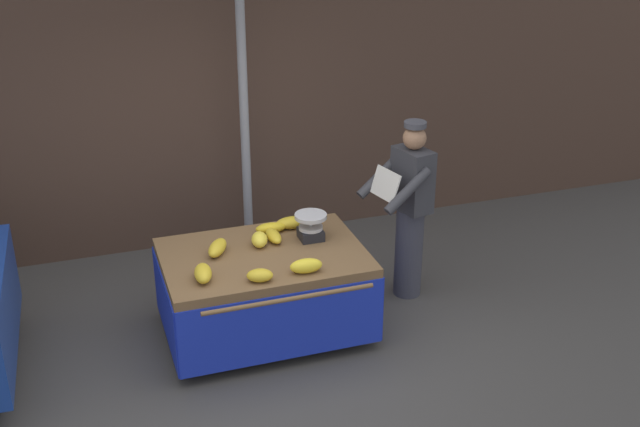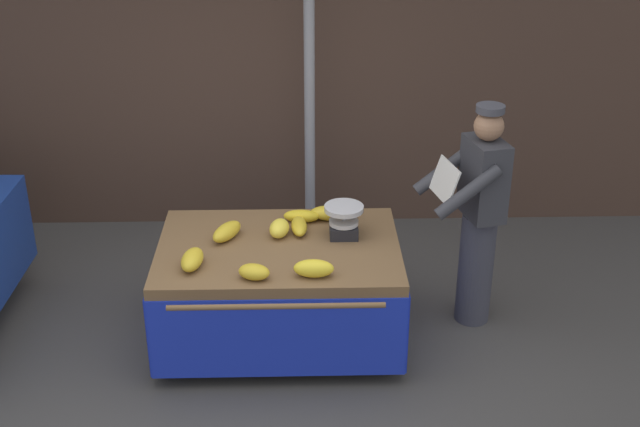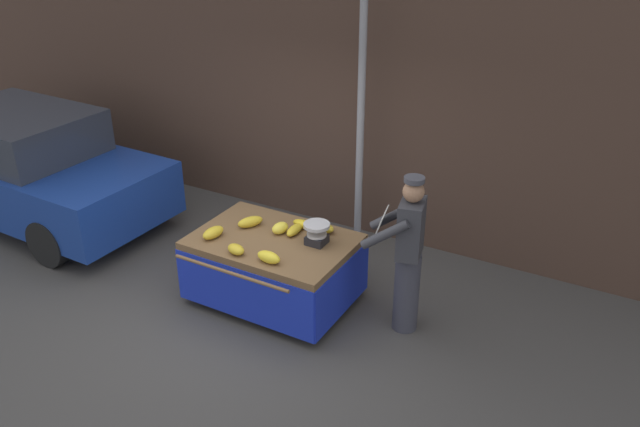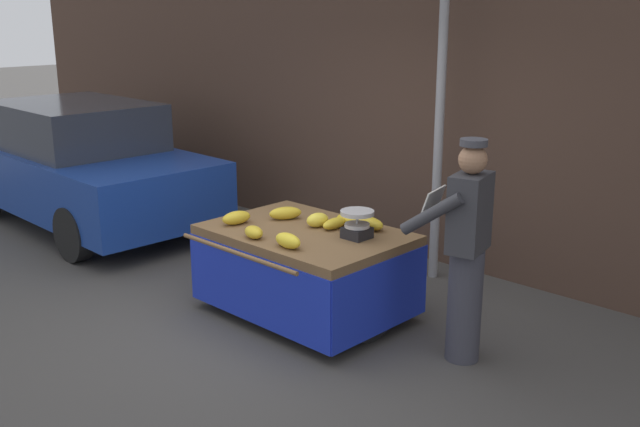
% 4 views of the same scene
% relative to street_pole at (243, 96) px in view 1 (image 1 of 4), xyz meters
% --- Properties ---
extents(ground_plane, '(60.00, 60.00, 0.00)m').
position_rel_street_pole_xyz_m(ground_plane, '(-0.42, -2.13, -1.70)').
color(ground_plane, '#423F3D').
extents(back_wall, '(16.00, 0.24, 4.15)m').
position_rel_street_pole_xyz_m(back_wall, '(-0.42, 0.52, 0.38)').
color(back_wall, '#473328').
rests_on(back_wall, ground).
extents(street_pole, '(0.09, 0.09, 3.40)m').
position_rel_street_pole_xyz_m(street_pole, '(0.00, 0.00, 0.00)').
color(street_pole, gray).
rests_on(street_pole, ground).
extents(banana_cart, '(1.72, 1.38, 0.78)m').
position_rel_street_pole_xyz_m(banana_cart, '(-0.24, -1.57, -1.12)').
color(banana_cart, brown).
rests_on(banana_cart, ground).
extents(weighing_scale, '(0.28, 0.28, 0.23)m').
position_rel_street_pole_xyz_m(weighing_scale, '(0.22, -1.43, -0.80)').
color(weighing_scale, black).
rests_on(weighing_scale, banana_cart).
extents(banana_bunch_0, '(0.26, 0.32, 0.12)m').
position_rel_street_pole_xyz_m(banana_bunch_0, '(-0.61, -1.46, -0.86)').
color(banana_bunch_0, gold).
rests_on(banana_bunch_0, banana_cart).
extents(banana_bunch_1, '(0.18, 0.23, 0.12)m').
position_rel_street_pole_xyz_m(banana_bunch_1, '(-0.24, -1.43, -0.86)').
color(banana_bunch_1, yellow).
rests_on(banana_bunch_1, banana_cart).
extents(banana_bunch_2, '(0.27, 0.13, 0.09)m').
position_rel_street_pole_xyz_m(banana_bunch_2, '(-0.08, -1.21, -0.87)').
color(banana_bunch_2, gold).
rests_on(banana_bunch_2, banana_cart).
extents(banana_bunch_3, '(0.18, 0.29, 0.12)m').
position_rel_street_pole_xyz_m(banana_bunch_3, '(-0.81, -1.87, -0.86)').
color(banana_bunch_3, gold).
rests_on(banana_bunch_3, banana_cart).
extents(banana_bunch_4, '(0.27, 0.14, 0.12)m').
position_rel_street_pole_xyz_m(banana_bunch_4, '(-0.00, -2.01, -0.86)').
color(banana_bunch_4, yellow).
rests_on(banana_bunch_4, banana_cart).
extents(banana_bunch_5, '(0.13, 0.28, 0.09)m').
position_rel_street_pole_xyz_m(banana_bunch_5, '(-0.10, -1.37, -0.87)').
color(banana_bunch_5, gold).
rests_on(banana_bunch_5, banana_cart).
extents(banana_bunch_6, '(0.24, 0.18, 0.10)m').
position_rel_street_pole_xyz_m(banana_bunch_6, '(-0.39, -2.03, -0.87)').
color(banana_bunch_6, gold).
rests_on(banana_bunch_6, banana_cart).
extents(banana_bunch_7, '(0.31, 0.18, 0.11)m').
position_rel_street_pole_xyz_m(banana_bunch_7, '(0.13, -1.17, -0.87)').
color(banana_bunch_7, gold).
rests_on(banana_bunch_7, banana_cart).
extents(vendor_person, '(0.65, 0.60, 1.71)m').
position_rel_street_pole_xyz_m(vendor_person, '(1.20, -1.34, -0.82)').
color(vendor_person, '#383842').
rests_on(vendor_person, ground).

